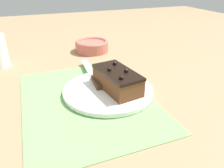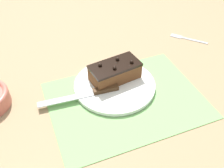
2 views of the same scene
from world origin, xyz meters
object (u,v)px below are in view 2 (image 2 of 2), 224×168
object	(u,v)px
cake_plate	(115,85)
dessert_fork	(186,38)
chocolate_cake	(116,71)
serving_knife	(93,92)

from	to	relation	value
cake_plate	dessert_fork	xyz separation A→B (m)	(-0.38, -0.16, -0.01)
cake_plate	chocolate_cake	world-z (taller)	chocolate_cake
cake_plate	serving_knife	size ratio (longest dim) A/B	1.04
dessert_fork	chocolate_cake	bearing A→B (deg)	158.74
cake_plate	chocolate_cake	xyz separation A→B (m)	(-0.01, -0.02, 0.03)
cake_plate	chocolate_cake	bearing A→B (deg)	-119.87
chocolate_cake	serving_knife	bearing A→B (deg)	24.28
dessert_fork	serving_knife	bearing A→B (deg)	159.37
cake_plate	dessert_fork	world-z (taller)	cake_plate
cake_plate	serving_knife	distance (m)	0.08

